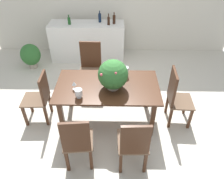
% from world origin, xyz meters
% --- Properties ---
extents(ground_plane, '(7.04, 7.04, 0.00)m').
position_xyz_m(ground_plane, '(0.00, 0.00, 0.00)').
color(ground_plane, beige).
extents(back_wall, '(6.40, 0.10, 2.60)m').
position_xyz_m(back_wall, '(0.00, 2.60, 1.30)').
color(back_wall, beige).
rests_on(back_wall, ground).
extents(dining_table, '(1.72, 0.96, 0.77)m').
position_xyz_m(dining_table, '(0.00, -0.24, 0.66)').
color(dining_table, '#422616').
rests_on(dining_table, ground).
extents(chair_near_left, '(0.45, 0.44, 1.00)m').
position_xyz_m(chair_near_left, '(-0.38, -1.22, 0.55)').
color(chair_near_left, '#422616').
rests_on(chair_near_left, ground).
extents(chair_foot_end, '(0.43, 0.48, 1.05)m').
position_xyz_m(chair_foot_end, '(1.17, -0.23, 0.57)').
color(chair_foot_end, '#422616').
rests_on(chair_foot_end, ground).
extents(chair_far_left, '(0.48, 0.44, 1.04)m').
position_xyz_m(chair_far_left, '(-0.38, 0.76, 0.57)').
color(chair_far_left, '#422616').
rests_on(chair_far_left, ground).
extents(chair_head_end, '(0.46, 0.44, 0.96)m').
position_xyz_m(chair_head_end, '(-1.17, -0.23, 0.53)').
color(chair_head_end, '#422616').
rests_on(chair_head_end, ground).
extents(chair_near_right, '(0.44, 0.47, 0.98)m').
position_xyz_m(chair_near_right, '(0.39, -1.23, 0.54)').
color(chair_near_right, '#422616').
rests_on(chair_near_right, ground).
extents(flower_centerpiece, '(0.48, 0.48, 0.50)m').
position_xyz_m(flower_centerpiece, '(0.09, -0.29, 1.02)').
color(flower_centerpiece, gray).
rests_on(flower_centerpiece, dining_table).
extents(crystal_vase_left, '(0.10, 0.10, 0.18)m').
position_xyz_m(crystal_vase_left, '(0.31, 0.06, 0.88)').
color(crystal_vase_left, silver).
rests_on(crystal_vase_left, dining_table).
extents(crystal_vase_center_near, '(0.12, 0.12, 0.15)m').
position_xyz_m(crystal_vase_center_near, '(-0.43, -0.55, 0.86)').
color(crystal_vase_center_near, silver).
rests_on(crystal_vase_center_near, dining_table).
extents(wine_glass, '(0.07, 0.07, 0.15)m').
position_xyz_m(wine_glass, '(-0.53, -0.34, 0.88)').
color(wine_glass, silver).
rests_on(wine_glass, dining_table).
extents(kitchen_counter, '(1.85, 0.58, 0.96)m').
position_xyz_m(kitchen_counter, '(-0.59, 2.05, 0.48)').
color(kitchen_counter, silver).
rests_on(kitchen_counter, ground).
extents(wine_bottle_tall, '(0.06, 0.06, 0.27)m').
position_xyz_m(wine_bottle_tall, '(-0.04, 1.97, 1.06)').
color(wine_bottle_tall, black).
rests_on(wine_bottle_tall, kitchen_counter).
extents(wine_bottle_green, '(0.07, 0.07, 0.23)m').
position_xyz_m(wine_bottle_green, '(-0.99, 1.99, 1.05)').
color(wine_bottle_green, '#194C1E').
rests_on(wine_bottle_green, kitchen_counter).
extents(wine_bottle_dark, '(0.07, 0.07, 0.27)m').
position_xyz_m(wine_bottle_dark, '(-0.27, 2.15, 1.07)').
color(wine_bottle_dark, '#0F1E38').
rests_on(wine_bottle_dark, kitchen_counter).
extents(wine_bottle_clear, '(0.07, 0.07, 0.28)m').
position_xyz_m(wine_bottle_clear, '(0.09, 2.05, 1.07)').
color(wine_bottle_clear, black).
rests_on(wine_bottle_clear, kitchen_counter).
extents(potted_plant_floor, '(0.48, 0.48, 0.62)m').
position_xyz_m(potted_plant_floor, '(-1.94, 1.56, 0.34)').
color(potted_plant_floor, '#9E9384').
rests_on(potted_plant_floor, ground).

